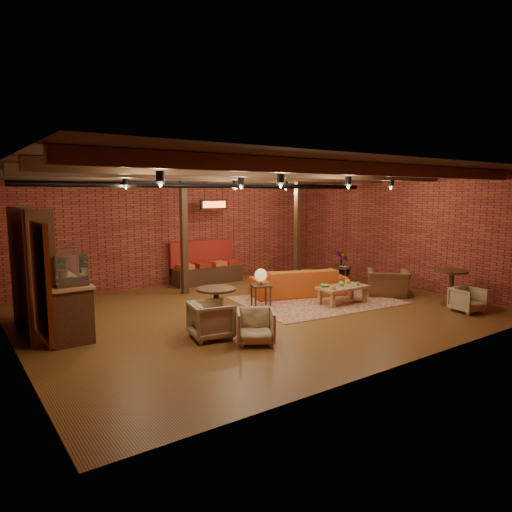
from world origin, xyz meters
TOP-DOWN VIEW (x-y plane):
  - floor at (0.00, 0.00)m, footprint 10.00×10.00m
  - ceiling at (0.00, 0.00)m, footprint 10.00×8.00m
  - wall_back at (0.00, 4.00)m, footprint 10.00×0.02m
  - wall_front at (0.00, -4.00)m, footprint 10.00×0.02m
  - wall_left at (-5.00, 0.00)m, footprint 0.02×8.00m
  - wall_right at (5.00, 0.00)m, footprint 0.02×8.00m
  - ceiling_beams at (0.00, 0.00)m, footprint 9.80×6.40m
  - ceiling_pipe at (0.00, 1.60)m, footprint 9.60×0.12m
  - post_left at (-0.60, 2.60)m, footprint 0.16×0.16m
  - post_right at (2.80, 2.00)m, footprint 0.16×0.16m
  - service_counter at (-4.10, 1.00)m, footprint 0.80×2.50m
  - plant_counter at (-4.00, 1.20)m, footprint 0.35×0.39m
  - shelving_hutch at (-4.50, 1.10)m, footprint 0.52×2.00m
  - chalkboard_menu at (-4.93, -2.30)m, footprint 0.08×0.96m
  - banquette at (0.60, 3.55)m, footprint 2.10×0.70m
  - service_sign at (0.60, 3.10)m, footprint 0.86×0.06m
  - ceiling_spotlights at (0.00, 0.00)m, footprint 6.40×4.40m
  - rug at (1.72, -0.02)m, footprint 3.95×3.17m
  - sofa at (1.74, 0.69)m, footprint 2.62×1.68m
  - coffee_table at (2.00, -0.63)m, footprint 1.28×0.67m
  - side_table_lamp at (0.19, 0.22)m, footprint 0.56×0.56m
  - round_table_left at (-1.51, -0.62)m, footprint 0.78×0.78m
  - armchair_a at (-1.91, -1.11)m, footprint 0.82×0.85m
  - armchair_b at (-1.40, -1.82)m, footprint 0.88×0.86m
  - armchair_right at (3.66, -0.66)m, footprint 1.20×1.21m
  - side_table_book at (3.83, 1.16)m, footprint 0.58×0.58m
  - round_table_right at (4.01, -2.24)m, footprint 0.73×0.73m
  - armchair_far at (3.76, -2.80)m, footprint 0.67×0.64m
  - plant_tall at (3.90, 1.28)m, footprint 2.03×2.03m

SIDE VIEW (x-z plane):
  - floor at x=0.00m, z-range 0.00..0.00m
  - rug at x=1.72m, z-range 0.00..0.01m
  - armchair_far at x=3.76m, z-range 0.00..0.61m
  - armchair_b at x=-1.40m, z-range 0.00..0.67m
  - sofa at x=1.74m, z-range 0.00..0.71m
  - armchair_a at x=-1.91m, z-range 0.00..0.76m
  - coffee_table at x=2.00m, z-range 0.04..0.73m
  - armchair_right at x=3.66m, z-range 0.00..0.90m
  - side_table_book at x=3.83m, z-range 0.20..0.72m
  - banquette at x=0.60m, z-range 0.00..1.00m
  - round_table_left at x=-1.51m, z-range 0.14..0.95m
  - round_table_right at x=4.01m, z-range 0.14..0.99m
  - side_table_lamp at x=0.19m, z-range 0.24..1.16m
  - service_counter at x=-4.10m, z-range 0.00..1.60m
  - shelving_hutch at x=-4.50m, z-range 0.00..2.40m
  - plant_counter at x=-4.00m, z-range 1.07..1.37m
  - plant_tall at x=3.90m, z-range 0.00..2.86m
  - wall_back at x=0.00m, z-range 0.00..3.20m
  - wall_front at x=0.00m, z-range 0.00..3.20m
  - wall_left at x=-5.00m, z-range 0.00..3.20m
  - wall_right at x=5.00m, z-range 0.00..3.20m
  - post_left at x=-0.60m, z-range 0.00..3.20m
  - post_right at x=2.80m, z-range 0.00..3.20m
  - chalkboard_menu at x=-4.93m, z-range 0.87..2.33m
  - service_sign at x=0.60m, z-range 2.20..2.50m
  - ceiling_pipe at x=0.00m, z-range 2.79..2.91m
  - ceiling_spotlights at x=0.00m, z-range 2.72..3.00m
  - ceiling_beams at x=0.00m, z-range 2.97..3.19m
  - ceiling at x=0.00m, z-range 3.19..3.21m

